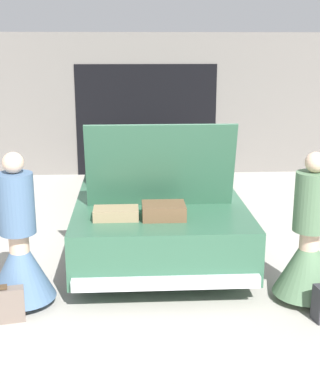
% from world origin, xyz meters
% --- Properties ---
extents(ground_plane, '(40.00, 40.00, 0.00)m').
position_xyz_m(ground_plane, '(0.00, 0.00, 0.00)').
color(ground_plane, '#ADA89E').
extents(garage_wall_back, '(12.00, 0.14, 2.80)m').
position_xyz_m(garage_wall_back, '(0.00, 3.50, 1.39)').
color(garage_wall_back, slate).
rests_on(garage_wall_back, ground_plane).
extents(car, '(2.02, 4.83, 1.74)m').
position_xyz_m(car, '(-0.00, 0.02, 0.56)').
color(car, '#336047').
rests_on(car, ground_plane).
extents(person_left, '(0.68, 0.68, 1.58)m').
position_xyz_m(person_left, '(-1.46, -2.21, 0.56)').
color(person_left, beige).
rests_on(person_left, ground_plane).
extents(person_right, '(0.68, 0.68, 1.56)m').
position_xyz_m(person_right, '(1.46, -2.28, 0.55)').
color(person_right, beige).
rests_on(person_right, ground_plane).
extents(suitcase_beside_left_person, '(0.47, 0.21, 0.37)m').
position_xyz_m(suitcase_beside_left_person, '(-1.60, -2.59, 0.17)').
color(suitcase_beside_left_person, '#75665B').
rests_on(suitcase_beside_left_person, ground_plane).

